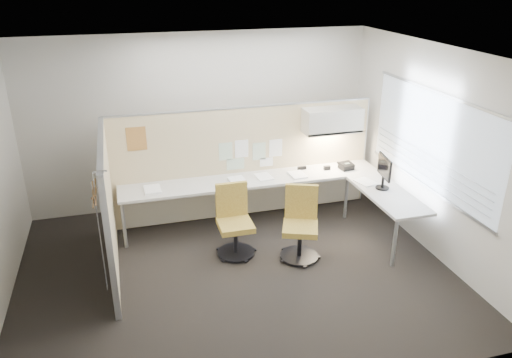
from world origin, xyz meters
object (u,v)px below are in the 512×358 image
object	(u,v)px
chair_left	(234,223)
phone	(346,166)
desk	(277,188)
monitor	(384,170)
chair_right	(300,226)

from	to	relation	value
chair_left	phone	distance (m)	2.18
desk	chair_left	distance (m)	1.06
chair_left	monitor	bearing A→B (deg)	-1.15
monitor	phone	bearing A→B (deg)	21.40
desk	monitor	xyz separation A→B (m)	(1.37, -0.72, 0.41)
monitor	phone	distance (m)	0.89
desk	chair_left	xyz separation A→B (m)	(-0.82, -0.66, -0.14)
desk	monitor	world-z (taller)	monitor
monitor	phone	world-z (taller)	monitor
chair_right	phone	world-z (taller)	chair_right
desk	chair_right	distance (m)	1.00
chair_left	monitor	distance (m)	2.26
chair_left	phone	world-z (taller)	chair_left
chair_right	phone	bearing A→B (deg)	65.35
monitor	phone	size ratio (longest dim) A/B	2.08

